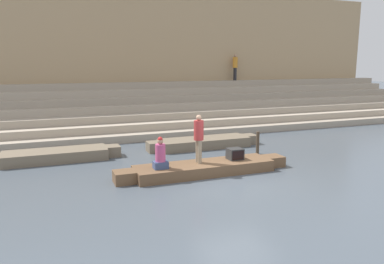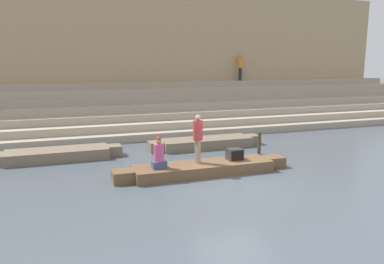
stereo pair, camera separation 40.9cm
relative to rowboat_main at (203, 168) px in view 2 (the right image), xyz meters
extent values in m
plane|color=#4C5660|center=(0.56, -1.29, -0.21)|extent=(120.00, 120.00, 0.00)
cube|color=tan|center=(0.56, 8.61, -0.02)|extent=(36.00, 5.26, 0.38)
cube|color=#B2A28D|center=(0.56, 8.98, 0.37)|extent=(36.00, 4.51, 0.38)
cube|color=tan|center=(0.56, 9.36, 0.75)|extent=(36.00, 3.76, 0.38)
cube|color=#B2A28D|center=(0.56, 9.73, 1.14)|extent=(36.00, 3.01, 0.38)
cube|color=tan|center=(0.56, 10.11, 1.52)|extent=(36.00, 2.26, 0.38)
cube|color=#B2A28D|center=(0.56, 10.49, 1.91)|extent=(36.00, 1.50, 0.38)
cube|color=tan|center=(0.56, 10.86, 2.29)|extent=(36.00, 0.75, 0.38)
cube|color=tan|center=(0.56, 11.84, 3.98)|extent=(34.20, 1.20, 8.39)
cube|color=brown|center=(0.56, 11.22, 0.09)|extent=(34.20, 0.12, 0.60)
cube|color=brown|center=(0.00, 0.00, -0.01)|extent=(4.96, 1.26, 0.39)
cube|color=tan|center=(0.00, 0.00, 0.15)|extent=(4.56, 1.16, 0.05)
cube|color=brown|center=(2.83, 0.00, -0.01)|extent=(0.69, 0.69, 0.39)
cube|color=brown|center=(-2.82, 0.00, -0.01)|extent=(0.69, 0.69, 0.39)
cylinder|color=olive|center=(-0.74, 0.73, 0.08)|extent=(2.50, 0.04, 0.04)
cylinder|color=gray|center=(-0.18, 0.18, 0.59)|extent=(0.14, 0.14, 0.82)
cylinder|color=gray|center=(-0.18, 0.00, 0.59)|extent=(0.14, 0.14, 0.82)
cylinder|color=#B23333|center=(-0.18, 0.09, 1.35)|extent=(0.34, 0.34, 0.69)
sphere|color=tan|center=(-0.18, 0.09, 1.79)|extent=(0.20, 0.20, 0.20)
cube|color=#3D4C75|center=(-1.63, -0.10, 0.30)|extent=(0.47, 0.37, 0.24)
cylinder|color=#C64C7F|center=(-1.63, -0.10, 0.71)|extent=(0.34, 0.34, 0.58)
sphere|color=tan|center=(-1.63, -0.10, 1.10)|extent=(0.20, 0.20, 0.20)
sphere|color=red|center=(-1.63, -0.10, 1.17)|extent=(0.17, 0.17, 0.17)
cube|color=#2D2D2D|center=(1.24, 0.07, 0.38)|extent=(0.53, 0.48, 0.41)
cube|color=black|center=(1.24, -0.17, 0.38)|extent=(0.45, 0.02, 0.33)
cube|color=#756651|center=(-4.84, 3.76, 0.01)|extent=(3.98, 1.33, 0.44)
cube|color=tan|center=(-4.84, 3.76, 0.20)|extent=(3.66, 1.23, 0.05)
cube|color=#756651|center=(-2.57, 3.76, 0.01)|extent=(0.56, 0.73, 0.44)
cube|color=#756651|center=(1.63, 3.84, 0.01)|extent=(4.19, 1.33, 0.44)
cube|color=tan|center=(1.63, 3.84, 0.20)|extent=(3.86, 1.23, 0.05)
cube|color=#756651|center=(4.02, 3.84, 0.01)|extent=(0.59, 0.73, 0.44)
cube|color=#756651|center=(-0.76, 3.84, 0.01)|extent=(0.59, 0.73, 0.44)
cylinder|color=#473828|center=(3.28, 1.87, 0.27)|extent=(0.14, 0.14, 0.97)
cylinder|color=#28282D|center=(6.84, 10.95, 2.90)|extent=(0.14, 0.14, 0.83)
cylinder|color=#28282D|center=(6.84, 10.77, 2.90)|extent=(0.14, 0.14, 0.83)
cylinder|color=orange|center=(6.84, 10.86, 3.67)|extent=(0.33, 0.33, 0.70)
sphere|color=tan|center=(6.84, 10.86, 4.11)|extent=(0.20, 0.20, 0.20)
camera|label=1|loc=(-5.01, -11.70, 3.64)|focal=35.00mm
camera|label=2|loc=(-4.62, -11.84, 3.64)|focal=35.00mm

